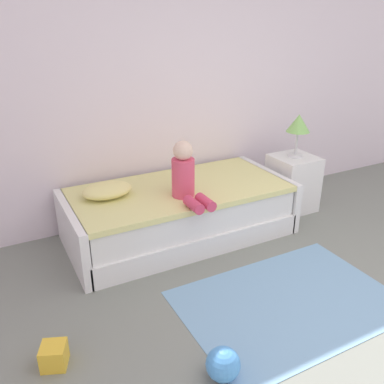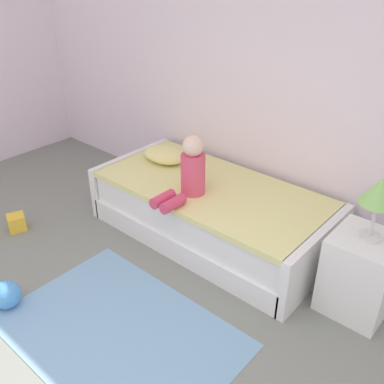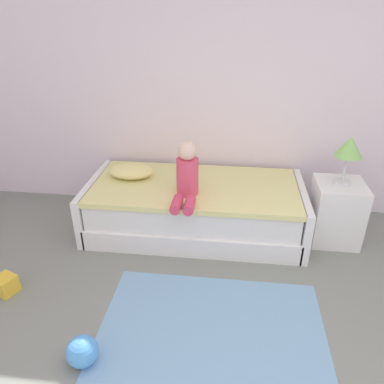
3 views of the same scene
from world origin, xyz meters
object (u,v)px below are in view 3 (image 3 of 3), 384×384
object	(u,v)px
bed	(195,207)
toy_ball	(82,351)
nightstand	(336,212)
child_figure	(187,175)
table_lamp	(349,149)
toy_block	(6,285)
pillow	(131,171)

from	to	relation	value
bed	toy_ball	bearing A→B (deg)	-107.92
nightstand	child_figure	xyz separation A→B (m)	(-1.40, -0.21, 0.40)
bed	nightstand	size ratio (longest dim) A/B	3.52
table_lamp	toy_ball	xyz separation A→B (m)	(-1.89, -1.64, -0.83)
table_lamp	toy_block	bearing A→B (deg)	-158.47
pillow	toy_block	xyz separation A→B (m)	(-0.74, -1.20, -0.49)
toy_ball	toy_block	world-z (taller)	toy_ball
pillow	toy_ball	xyz separation A→B (m)	(0.12, -1.76, -0.46)
table_lamp	toy_ball	size ratio (longest dim) A/B	2.19
child_figure	nightstand	bearing A→B (deg)	8.37
nightstand	toy_ball	size ratio (longest dim) A/B	2.91
nightstand	table_lamp	xyz separation A→B (m)	(0.00, 0.00, 0.64)
pillow	child_figure	bearing A→B (deg)	-28.47
toy_ball	toy_block	xyz separation A→B (m)	(-0.86, 0.56, -0.03)
bed	toy_block	size ratio (longest dim) A/B	14.12
nightstand	child_figure	size ratio (longest dim) A/B	1.18
bed	toy_ball	world-z (taller)	bed
nightstand	pillow	distance (m)	2.03
nightstand	table_lamp	distance (m)	0.64
toy_ball	toy_block	bearing A→B (deg)	146.98
toy_block	pillow	bearing A→B (deg)	58.49
table_lamp	pillow	bearing A→B (deg)	176.51
nightstand	bed	bearing A→B (deg)	179.05
bed	child_figure	xyz separation A→B (m)	(-0.05, -0.23, 0.46)
nightstand	table_lamp	world-z (taller)	table_lamp
table_lamp	toy_ball	bearing A→B (deg)	-139.02
table_lamp	toy_ball	world-z (taller)	table_lamp
table_lamp	child_figure	xyz separation A→B (m)	(-1.40, -0.21, -0.23)
pillow	toy_block	world-z (taller)	pillow
nightstand	toy_ball	xyz separation A→B (m)	(-1.89, -1.64, -0.20)
toy_ball	toy_block	size ratio (longest dim) A/B	1.38
nightstand	pillow	xyz separation A→B (m)	(-2.01, 0.12, 0.26)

